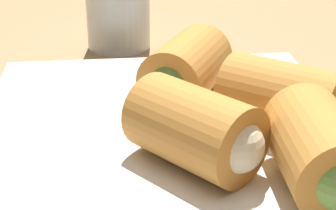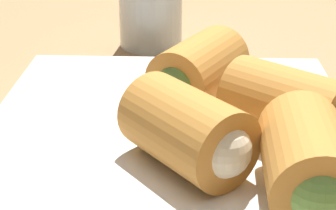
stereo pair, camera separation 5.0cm
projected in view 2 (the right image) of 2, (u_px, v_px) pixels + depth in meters
table_surface at (184, 158)px, 41.38cm from camera, size 180.00×140.00×2.00cm
serving_plate at (168, 140)px, 40.15cm from camera, size 30.87×27.00×1.50cm
roll_front_left at (191, 132)px, 34.16cm from camera, size 9.35×8.95×5.10cm
roll_front_right at (289, 107)px, 37.51cm from camera, size 8.98×9.34×5.10cm
roll_back_left at (194, 71)px, 43.43cm from camera, size 9.38×8.24×5.10cm
roll_back_right at (306, 165)px, 30.68cm from camera, size 8.89×5.39×5.10cm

